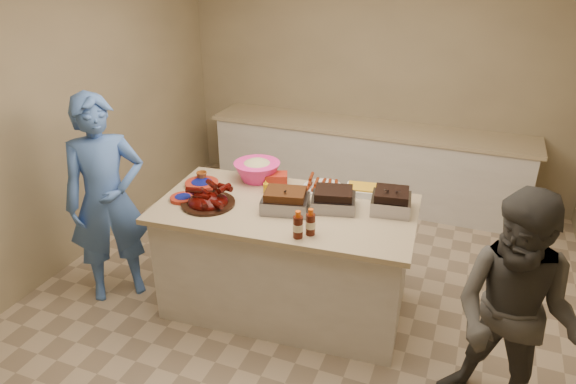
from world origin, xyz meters
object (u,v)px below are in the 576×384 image
at_px(roasting_pan, 390,211).
at_px(bbq_bottle_a, 298,237).
at_px(coleslaw_bowl, 257,180).
at_px(rib_platter, 208,204).
at_px(island, 286,305).
at_px(plastic_cup, 202,181).
at_px(mustard_bottle, 266,193).
at_px(guest_blue, 122,290).
at_px(bbq_bottle_b, 310,234).

distance_m(roasting_pan, bbq_bottle_a, 0.80).
xyz_separation_m(coleslaw_bowl, bbq_bottle_a, (0.65, -0.76, 0.00)).
relative_size(roasting_pan, coleslaw_bowl, 0.73).
distance_m(rib_platter, coleslaw_bowl, 0.58).
bearing_deg(bbq_bottle_a, rib_platter, 165.38).
xyz_separation_m(island, coleslaw_bowl, (-0.40, 0.37, 0.92)).
bearing_deg(plastic_cup, bbq_bottle_a, -28.16).
height_order(roasting_pan, bbq_bottle_a, bbq_bottle_a).
bearing_deg(mustard_bottle, plastic_cup, 177.79).
bearing_deg(guest_blue, roasting_pan, -29.33).
bearing_deg(rib_platter, guest_blue, -170.24).
relative_size(mustard_bottle, plastic_cup, 1.28).
bearing_deg(bbq_bottle_b, coleslaw_bowl, 135.74).
bearing_deg(guest_blue, island, -30.44).
bearing_deg(plastic_cup, mustard_bottle, -2.21).
xyz_separation_m(roasting_pan, coleslaw_bowl, (-1.16, 0.15, 0.00)).
height_order(mustard_bottle, guest_blue, mustard_bottle).
bearing_deg(rib_platter, plastic_cup, 125.87).
bearing_deg(plastic_cup, bbq_bottle_b, -23.91).
bearing_deg(mustard_bottle, coleslaw_bowl, 128.71).
distance_m(bbq_bottle_a, mustard_bottle, 0.73).
height_order(bbq_bottle_a, mustard_bottle, bbq_bottle_a).
height_order(island, mustard_bottle, mustard_bottle).
bearing_deg(bbq_bottle_b, island, 133.75).
bearing_deg(coleslaw_bowl, island, -42.64).
height_order(roasting_pan, mustard_bottle, same).
xyz_separation_m(coleslaw_bowl, mustard_bottle, (0.17, -0.21, 0.00)).
relative_size(bbq_bottle_b, mustard_bottle, 1.69).
distance_m(roasting_pan, plastic_cup, 1.58).
relative_size(roasting_pan, mustard_bottle, 2.49).
bearing_deg(island, plastic_cup, 163.43).
distance_m(bbq_bottle_a, bbq_bottle_b, 0.10).
xyz_separation_m(roasting_pan, bbq_bottle_a, (-0.51, -0.61, 0.00)).
xyz_separation_m(rib_platter, bbq_bottle_b, (0.87, -0.14, 0.00)).
height_order(coleslaw_bowl, plastic_cup, coleslaw_bowl).
bearing_deg(bbq_bottle_a, roasting_pan, 50.25).
height_order(bbq_bottle_a, plastic_cup, bbq_bottle_a).
xyz_separation_m(mustard_bottle, plastic_cup, (-0.59, 0.02, 0.00)).
bearing_deg(bbq_bottle_b, roasting_pan, 50.73).
relative_size(island, rib_platter, 4.72).
bearing_deg(mustard_bottle, island, -34.16).
bearing_deg(plastic_cup, guest_blue, -138.99).
relative_size(coleslaw_bowl, mustard_bottle, 3.39).
xyz_separation_m(rib_platter, mustard_bottle, (0.33, 0.34, 0.00)).
height_order(roasting_pan, guest_blue, roasting_pan).
xyz_separation_m(island, guest_blue, (-1.41, -0.33, 0.00)).
relative_size(coleslaw_bowl, bbq_bottle_a, 1.95).
distance_m(mustard_bottle, guest_blue, 1.57).
xyz_separation_m(roasting_pan, mustard_bottle, (-0.99, -0.06, 0.00)).
distance_m(roasting_pan, guest_blue, 2.42).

